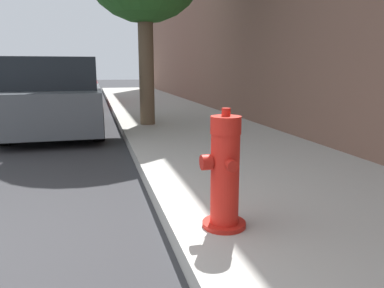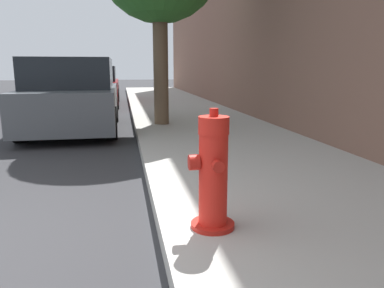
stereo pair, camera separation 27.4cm
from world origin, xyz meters
TOP-DOWN VIEW (x-y plane):
  - sidewalk_slab at (3.12, 0.00)m, footprint 2.84×40.00m
  - fire_hydrant at (2.09, -0.04)m, footprint 0.34×0.33m
  - parked_car_near at (0.46, 5.58)m, footprint 1.79×3.87m
  - parked_car_mid at (0.44, 11.03)m, footprint 1.82×4.48m

SIDE VIEW (x-z plane):
  - sidewalk_slab at x=3.12m, z-range 0.00..0.15m
  - fire_hydrant at x=2.09m, z-range 0.12..1.00m
  - parked_car_mid at x=0.44m, z-range -0.01..1.35m
  - parked_car_near at x=0.46m, z-range -0.04..1.47m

